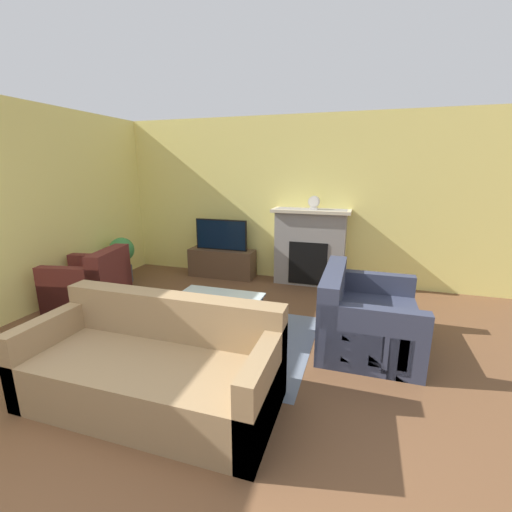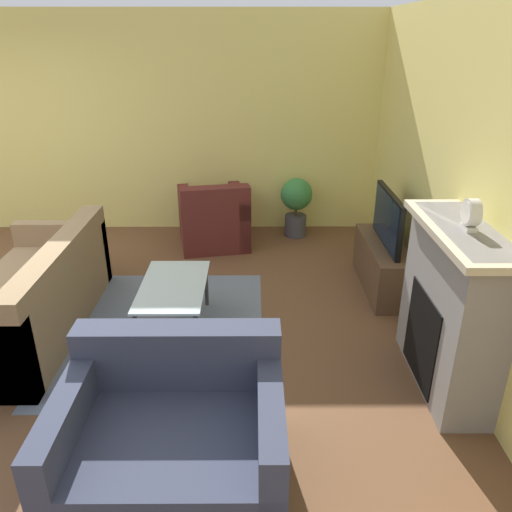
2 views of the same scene
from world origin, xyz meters
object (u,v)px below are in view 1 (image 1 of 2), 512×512
(coffee_table, at_px, (218,301))
(tv, at_px, (221,235))
(couch_loveseat, at_px, (364,320))
(mantel_clock, at_px, (314,202))
(couch_sectional, at_px, (154,368))
(armchair_by_window, at_px, (91,286))
(potted_plant, at_px, (122,256))

(coffee_table, bearing_deg, tv, 111.98)
(couch_loveseat, xyz_separation_m, mantel_clock, (-0.85, 1.87, 1.06))
(tv, bearing_deg, couch_sectional, -76.50)
(tv, height_order, couch_sectional, tv)
(tv, xyz_separation_m, couch_loveseat, (2.42, -1.78, -0.47))
(couch_sectional, bearing_deg, coffee_table, 88.67)
(couch_sectional, relative_size, coffee_table, 2.09)
(armchair_by_window, height_order, mantel_clock, mantel_clock)
(coffee_table, distance_m, potted_plant, 2.59)
(couch_sectional, xyz_separation_m, couch_loveseat, (1.64, 1.48, 0.00))
(armchair_by_window, height_order, potted_plant, armchair_by_window)
(mantel_clock, bearing_deg, couch_sectional, -103.16)
(couch_sectional, xyz_separation_m, potted_plant, (-2.25, 2.49, 0.17))
(coffee_table, bearing_deg, mantel_clock, 70.24)
(armchair_by_window, relative_size, coffee_table, 1.05)
(mantel_clock, bearing_deg, armchair_by_window, -145.35)
(couch_sectional, bearing_deg, armchair_by_window, 143.75)
(potted_plant, distance_m, mantel_clock, 3.28)
(potted_plant, bearing_deg, mantel_clock, 15.87)
(couch_sectional, xyz_separation_m, coffee_table, (0.03, 1.25, 0.12))
(tv, xyz_separation_m, coffee_table, (0.81, -2.01, -0.35))
(couch_sectional, height_order, couch_loveseat, same)
(tv, distance_m, couch_loveseat, 3.04)
(coffee_table, bearing_deg, couch_loveseat, 8.15)
(couch_loveseat, xyz_separation_m, coffee_table, (-1.61, -0.23, 0.11))
(tv, distance_m, potted_plant, 1.69)
(tv, bearing_deg, armchair_by_window, -123.19)
(tv, relative_size, couch_sectional, 0.45)
(couch_loveseat, distance_m, coffee_table, 1.63)
(potted_plant, bearing_deg, coffee_table, -28.43)
(couch_loveseat, bearing_deg, coffee_table, 98.15)
(couch_sectional, bearing_deg, tv, 103.50)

